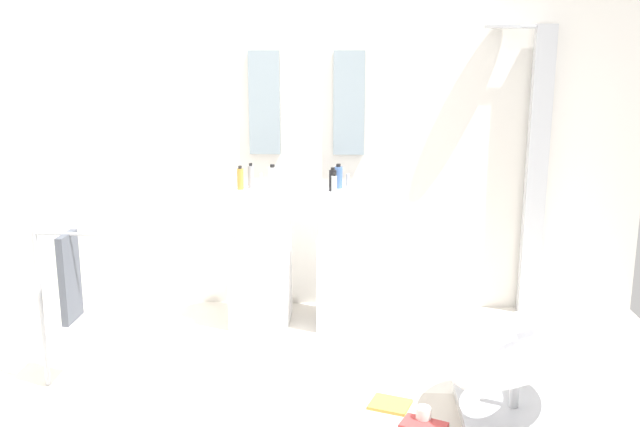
% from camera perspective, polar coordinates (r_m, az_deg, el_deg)
% --- Properties ---
extents(ground_plane, '(4.80, 3.60, 0.04)m').
position_cam_1_polar(ground_plane, '(3.94, -2.70, -15.70)').
color(ground_plane, silver).
extents(rear_partition, '(4.80, 0.10, 2.60)m').
position_cam_1_polar(rear_partition, '(5.13, -1.03, 6.63)').
color(rear_partition, silver).
rests_on(rear_partition, ground_plane).
extents(pedestal_sink_left, '(0.40, 0.40, 1.05)m').
position_cam_1_polar(pedestal_sink_left, '(4.92, -4.84, -3.54)').
color(pedestal_sink_left, white).
rests_on(pedestal_sink_left, ground_plane).
extents(pedestal_sink_right, '(0.40, 0.40, 1.05)m').
position_cam_1_polar(pedestal_sink_right, '(4.87, 2.20, -3.66)').
color(pedestal_sink_right, white).
rests_on(pedestal_sink_right, ground_plane).
extents(vanity_mirror_left, '(0.22, 0.03, 0.73)m').
position_cam_1_polar(vanity_mirror_left, '(5.07, -4.53, 8.92)').
color(vanity_mirror_left, '#8C9EA8').
extents(vanity_mirror_right, '(0.22, 0.03, 0.73)m').
position_cam_1_polar(vanity_mirror_right, '(5.03, 2.36, 8.91)').
color(vanity_mirror_right, '#8C9EA8').
extents(shower_column, '(0.49, 0.24, 2.05)m').
position_cam_1_polar(shower_column, '(5.18, 16.98, 3.66)').
color(shower_column, '#B7BABF').
rests_on(shower_column, ground_plane).
extents(lounge_chair, '(1.01, 1.01, 0.65)m').
position_cam_1_polar(lounge_chair, '(3.83, 15.63, -10.99)').
color(lounge_chair, '#B7BABF').
rests_on(lounge_chair, ground_plane).
extents(towel_rack, '(0.37, 0.22, 0.95)m').
position_cam_1_polar(towel_rack, '(4.17, -19.95, -5.16)').
color(towel_rack, '#B7BABF').
rests_on(towel_rack, ground_plane).
extents(area_rug, '(0.98, 0.62, 0.01)m').
position_cam_1_polar(area_rug, '(3.82, 7.37, -16.38)').
color(area_rug, beige).
rests_on(area_rug, ground_plane).
extents(magazine_ochre, '(0.25, 0.23, 0.02)m').
position_cam_1_polar(magazine_ochre, '(3.94, 5.69, -15.13)').
color(magazine_ochre, gold).
rests_on(magazine_ochre, area_rug).
extents(magazine_red, '(0.26, 0.22, 0.03)m').
position_cam_1_polar(magazine_red, '(3.75, 8.39, -16.70)').
color(magazine_red, '#B73838').
rests_on(magazine_red, area_rug).
extents(coffee_mug, '(0.08, 0.08, 0.09)m').
position_cam_1_polar(coffee_mug, '(3.78, 8.36, -15.88)').
color(coffee_mug, white).
rests_on(coffee_mug, area_rug).
extents(soap_bottle_white, '(0.06, 0.06, 0.18)m').
position_cam_1_polar(soap_bottle_white, '(4.77, -3.86, 2.83)').
color(soap_bottle_white, white).
rests_on(soap_bottle_white, pedestal_sink_left).
extents(soap_bottle_clear, '(0.04, 0.04, 0.14)m').
position_cam_1_polar(soap_bottle_clear, '(4.67, 1.15, 2.38)').
color(soap_bottle_clear, silver).
rests_on(soap_bottle_clear, pedestal_sink_right).
extents(soap_bottle_grey, '(0.04, 0.04, 0.17)m').
position_cam_1_polar(soap_bottle_grey, '(4.88, -5.62, 2.99)').
color(soap_bottle_grey, '#99999E').
rests_on(soap_bottle_grey, pedestal_sink_left).
extents(soap_bottle_black, '(0.05, 0.05, 0.16)m').
position_cam_1_polar(soap_bottle_black, '(4.76, 1.04, 2.72)').
color(soap_bottle_black, black).
rests_on(soap_bottle_black, pedestal_sink_right).
extents(soap_bottle_amber, '(0.04, 0.04, 0.16)m').
position_cam_1_polar(soap_bottle_amber, '(4.84, -6.47, 2.83)').
color(soap_bottle_amber, '#C68C38').
rests_on(soap_bottle_amber, pedestal_sink_left).
extents(soap_bottle_blue, '(0.06, 0.06, 0.17)m').
position_cam_1_polar(soap_bottle_blue, '(4.85, 1.50, 2.97)').
color(soap_bottle_blue, '#4C72B7').
rests_on(soap_bottle_blue, pedestal_sink_right).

